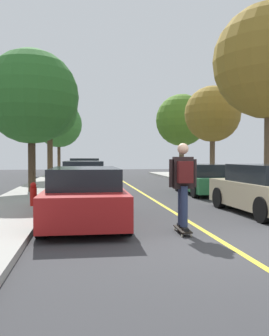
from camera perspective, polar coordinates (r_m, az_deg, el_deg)
name	(u,v)px	position (r m, az deg, el deg)	size (l,w,h in m)	color
ground	(230,246)	(6.86, 14.60, -11.74)	(80.00, 80.00, 0.00)	#353538
center_line	(174,212)	(10.60, 6.18, -6.89)	(0.12, 39.20, 0.01)	gold
parked_car_left_nearest	(85,195)	(8.94, -7.77, -4.23)	(1.93, 4.45, 1.33)	maroon
parked_car_left_near	(84,177)	(15.97, -7.90, -1.47)	(2.01, 4.16, 1.41)	white
parked_car_left_far	(84,171)	(22.47, -7.95, -0.43)	(2.10, 4.45, 1.50)	#BCAD89
parked_car_right_nearest	(269,190)	(10.85, 20.19, -3.22)	(2.08, 4.08, 1.38)	#BCAD89
parked_car_right_near	(204,179)	(15.83, 10.85, -1.76)	(1.88, 4.21, 1.28)	#1E5B33
street_tree_left_nearest	(31,97)	(16.03, -15.80, 10.62)	(3.91, 3.91, 5.91)	#3D2D1E
street_tree_left_near	(50,111)	(24.55, -13.08, 8.67)	(3.58, 3.58, 6.24)	#4C3823
street_tree_left_far	(59,124)	(33.45, -11.73, 6.68)	(4.10, 4.10, 6.39)	#4C3823
street_tree_right_near	(213,114)	(21.31, 12.08, 8.20)	(3.15, 3.15, 5.45)	brown
street_tree_right_far	(182,120)	(27.53, 7.36, 7.38)	(3.82, 3.82, 6.08)	brown
fire_hydrant	(33,194)	(11.28, -15.49, -3.95)	(0.20, 0.20, 0.70)	#B2140F
skateboard	(183,229)	(7.77, 7.52, -9.45)	(0.26, 0.85, 0.10)	black
skateboarder	(183,180)	(7.61, 7.61, -1.93)	(0.58, 0.70, 1.77)	black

